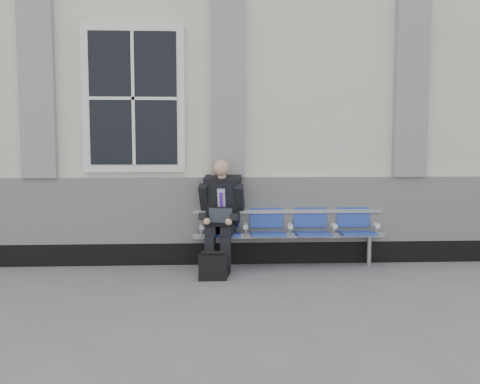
{
  "coord_description": "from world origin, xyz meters",
  "views": [
    {
      "loc": [
        1.38,
        -5.79,
        1.66
      ],
      "look_at": [
        1.74,
        0.9,
        1.05
      ],
      "focal_mm": 40.0,
      "sensor_mm": 36.0,
      "label": 1
    }
  ],
  "objects": [
    {
      "name": "businessman",
      "position": [
        1.51,
        1.19,
        0.78
      ],
      "size": [
        0.62,
        0.83,
        1.44
      ],
      "color": "black",
      "rests_on": "ground"
    },
    {
      "name": "ground",
      "position": [
        0.0,
        0.0,
        0.0
      ],
      "size": [
        70.0,
        70.0,
        0.0
      ],
      "primitive_type": "plane",
      "color": "slate",
      "rests_on": "ground"
    },
    {
      "name": "station_building",
      "position": [
        -0.02,
        3.47,
        2.22
      ],
      "size": [
        14.4,
        4.4,
        4.49
      ],
      "color": "silver",
      "rests_on": "ground"
    },
    {
      "name": "bench",
      "position": [
        2.43,
        1.32,
        0.55
      ],
      "size": [
        2.6,
        0.47,
        0.91
      ],
      "color": "#9EA0A3",
      "rests_on": "ground"
    },
    {
      "name": "briefcase",
      "position": [
        1.39,
        0.6,
        0.16
      ],
      "size": [
        0.35,
        0.15,
        0.36
      ],
      "color": "black",
      "rests_on": "ground"
    }
  ]
}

